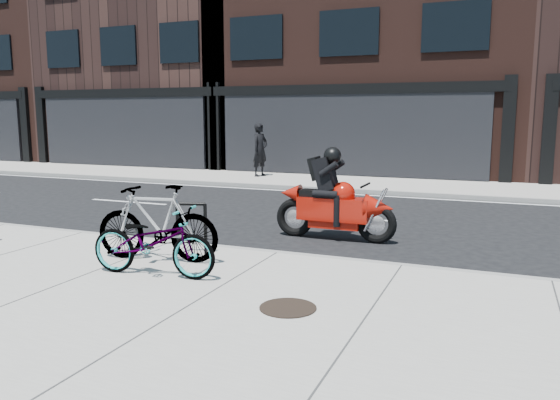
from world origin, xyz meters
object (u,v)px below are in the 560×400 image
at_px(bicycle_rear, 157,223).
at_px(manhole_cover, 288,308).
at_px(bike_rack, 191,224).
at_px(motorcycle, 340,203).
at_px(pedestrian, 260,150).
at_px(bicycle_front, 153,241).

distance_m(bicycle_rear, manhole_cover, 2.92).
height_order(bike_rack, motorcycle, motorcycle).
distance_m(bike_rack, motorcycle, 2.97).
relative_size(bicycle_rear, motorcycle, 0.83).
relative_size(pedestrian, manhole_cover, 2.90).
relative_size(bicycle_front, bicycle_rear, 0.94).
relative_size(bicycle_front, manhole_cover, 2.79).
bearing_deg(bicycle_front, motorcycle, -29.70).
xyz_separation_m(bicycle_front, pedestrian, (-3.75, 11.86, 0.47)).
height_order(pedestrian, manhole_cover, pedestrian).
distance_m(bike_rack, bicycle_front, 1.22).
bearing_deg(manhole_cover, pedestrian, 115.63).
bearing_deg(motorcycle, manhole_cover, -81.79).
distance_m(bike_rack, bicycle_rear, 0.61).
relative_size(bicycle_rear, manhole_cover, 2.96).
relative_size(bike_rack, manhole_cover, 1.27).
height_order(motorcycle, pedestrian, pedestrian).
xyz_separation_m(bicycle_rear, motorcycle, (2.02, 2.94, -0.01)).
relative_size(motorcycle, manhole_cover, 3.56).
height_order(motorcycle, manhole_cover, motorcycle).
bearing_deg(bicycle_front, manhole_cover, -108.85).
bearing_deg(bicycle_front, pedestrian, 11.77).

